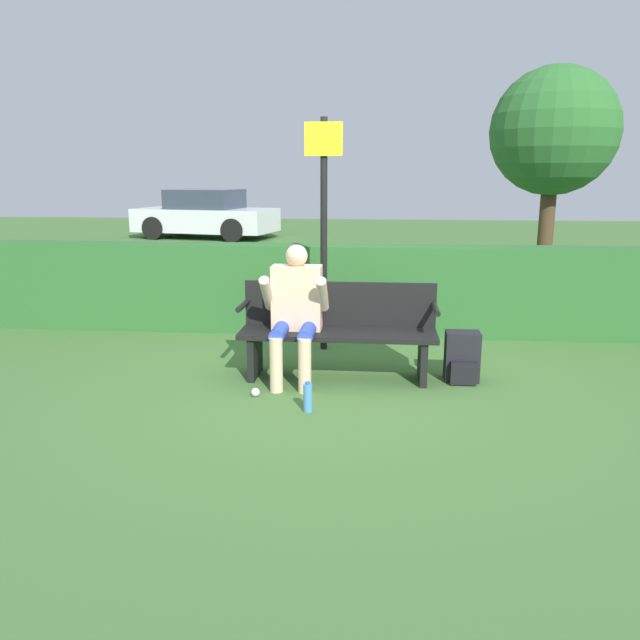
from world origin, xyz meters
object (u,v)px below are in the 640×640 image
object	(u,v)px
backpack	(462,358)
park_bench	(338,330)
person_seated	(296,307)
signpost	(324,219)
water_bottle	(308,398)
tree	(554,133)
parked_car	(206,215)

from	to	relation	value
backpack	park_bench	bearing A→B (deg)	178.42
person_seated	signpost	distance (m)	1.23
park_bench	water_bottle	xyz separation A→B (m)	(-0.17, -0.90, -0.32)
park_bench	tree	distance (m)	5.81
person_seated	parked_car	size ratio (longest dim) A/B	0.29
park_bench	tree	size ratio (longest dim) A/B	0.52
person_seated	parked_car	bearing A→B (deg)	108.99
signpost	tree	size ratio (longest dim) A/B	0.69
park_bench	person_seated	world-z (taller)	person_seated
person_seated	tree	world-z (taller)	tree
person_seated	tree	bearing A→B (deg)	55.26
backpack	parked_car	xyz separation A→B (m)	(-5.68, 12.15, 0.44)
parked_car	tree	xyz separation A→B (m)	(7.50, -7.50, 1.75)
person_seated	signpost	xyz separation A→B (m)	(0.16, 0.99, 0.70)
person_seated	backpack	distance (m)	1.54
park_bench	person_seated	bearing A→B (deg)	-162.53
backpack	water_bottle	size ratio (longest dim) A/B	1.83
park_bench	tree	bearing A→B (deg)	57.75
park_bench	signpost	xyz separation A→B (m)	(-0.21, 0.88, 0.92)
parked_car	tree	distance (m)	10.75
backpack	signpost	bearing A→B (deg)	145.25
park_bench	signpost	world-z (taller)	signpost
parked_car	park_bench	bearing A→B (deg)	-57.91
person_seated	signpost	world-z (taller)	signpost
backpack	water_bottle	bearing A→B (deg)	-145.77
park_bench	water_bottle	size ratio (longest dim) A/B	7.22
person_seated	backpack	size ratio (longest dim) A/B	2.70
water_bottle	signpost	distance (m)	2.17
signpost	water_bottle	bearing A→B (deg)	-88.82
water_bottle	parked_car	distance (m)	13.76
person_seated	backpack	xyz separation A→B (m)	(1.47, 0.09, -0.45)
water_bottle	parked_car	world-z (taller)	parked_car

